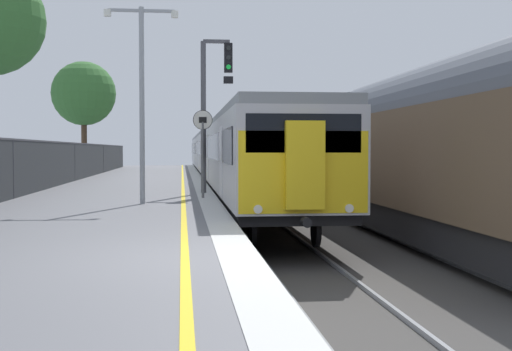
{
  "coord_description": "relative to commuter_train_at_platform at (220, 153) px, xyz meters",
  "views": [
    {
      "loc": [
        -0.38,
        -9.2,
        1.48
      ],
      "look_at": [
        1.32,
        6.23,
        0.88
      ],
      "focal_mm": 47.19,
      "sensor_mm": 36.0,
      "label": 1
    }
  ],
  "objects": [
    {
      "name": "platform_lamp_mid",
      "position": [
        -3.56,
        -25.12,
        1.91
      ],
      "size": [
        2.0,
        0.2,
        5.34
      ],
      "color": "#93999E",
      "rests_on": "ground"
    },
    {
      "name": "freight_train_adjacent_track",
      "position": [
        4.0,
        -11.86,
        0.25
      ],
      "size": [
        2.6,
        46.53,
        4.6
      ],
      "color": "#232326",
      "rests_on": "ground"
    },
    {
      "name": "background_tree_left",
      "position": [
        -9.1,
        3.52,
        3.96
      ],
      "size": [
        4.37,
        4.37,
        7.51
      ],
      "color": "#473323",
      "rests_on": "ground"
    },
    {
      "name": "signal_gantry",
      "position": [
        -1.48,
        -20.7,
        1.98
      ],
      "size": [
        1.1,
        0.24,
        5.22
      ],
      "color": "#47474C",
      "rests_on": "ground"
    },
    {
      "name": "speed_limit_sign",
      "position": [
        -1.85,
        -23.16,
        0.44
      ],
      "size": [
        0.59,
        0.08,
        2.68
      ],
      "color": "#59595B",
      "rests_on": "ground"
    },
    {
      "name": "ground",
      "position": [
        0.54,
        -34.49,
        -1.88
      ],
      "size": [
        17.4,
        110.0,
        1.21
      ],
      "color": "slate"
    },
    {
      "name": "commuter_train_at_platform",
      "position": [
        0.0,
        0.0,
        0.0
      ],
      "size": [
        2.83,
        60.79,
        3.81
      ],
      "color": "#B7B7BC",
      "rests_on": "ground"
    }
  ]
}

